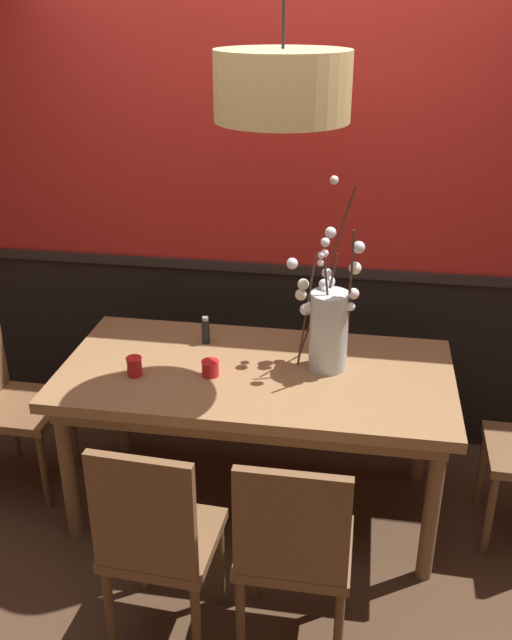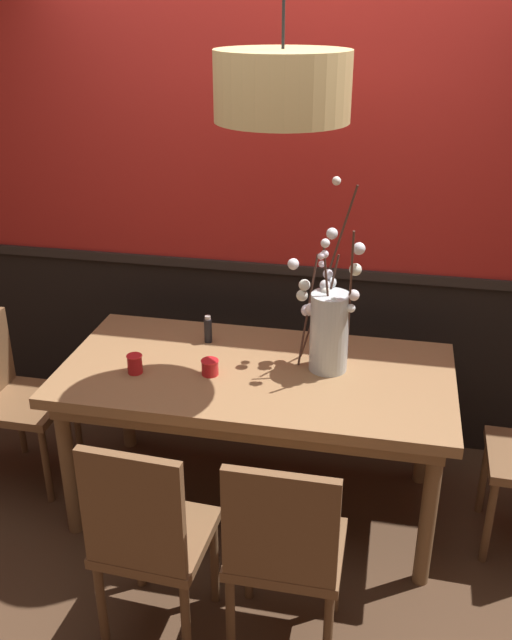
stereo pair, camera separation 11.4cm
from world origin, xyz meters
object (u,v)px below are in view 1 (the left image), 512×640
object	(u,v)px
candle_holder_nearer_edge	(210,368)
vase_with_blossoms	(328,326)
chair_near_side_left	(156,538)
pendant_lamp	(282,86)
dining_table	(256,386)
chair_head_west_end	(7,398)
chair_near_side_right	(293,547)
condiment_bottle	(206,330)
chair_far_side_right	(327,337)
chair_far_side_left	(230,331)
candle_holder_nearer_center	(134,366)

from	to	relation	value
candle_holder_nearer_edge	vase_with_blossoms	bearing A→B (deg)	18.54
chair_near_side_left	pendant_lamp	xyz separation A→B (m)	(0.33, 0.90, 1.50)
pendant_lamp	vase_with_blossoms	bearing A→B (deg)	18.74
dining_table	candle_holder_nearer_edge	world-z (taller)	candle_holder_nearer_edge
chair_near_side_left	vase_with_blossoms	bearing A→B (deg)	60.70
chair_head_west_end	chair_near_side_right	xyz separation A→B (m)	(1.54, -0.83, 0.01)
pendant_lamp	candle_holder_nearer_edge	bearing A→B (deg)	-161.60
dining_table	vase_with_blossoms	world-z (taller)	vase_with_blossoms
pendant_lamp	condiment_bottle	bearing A→B (deg)	150.58
candle_holder_nearer_edge	chair_head_west_end	bearing A→B (deg)	175.82
dining_table	chair_near_side_left	xyz separation A→B (m)	(-0.23, -0.89, -0.16)
dining_table	chair_near_side_right	xyz separation A→B (m)	(0.28, -0.83, -0.17)
dining_table	chair_near_side_left	size ratio (longest dim) A/B	1.88
condiment_bottle	chair_head_west_end	bearing A→B (deg)	-166.14
chair_near_side_right	dining_table	bearing A→B (deg)	108.27
chair_head_west_end	chair_near_side_left	distance (m)	1.36
chair_far_side_right	chair_head_west_end	size ratio (longest dim) A/B	1.10
chair_far_side_left	chair_near_side_left	bearing A→B (deg)	-87.45
chair_far_side_left	pendant_lamp	bearing A→B (deg)	-65.08
dining_table	chair_head_west_end	world-z (taller)	chair_head_west_end
chair_far_side_left	chair_near_side_right	size ratio (longest dim) A/B	1.04
condiment_bottle	candle_holder_nearer_center	bearing A→B (deg)	-123.22
vase_with_blossoms	chair_far_side_right	bearing A→B (deg)	93.14
chair_far_side_left	pendant_lamp	size ratio (longest dim) A/B	1.31
chair_far_side_right	pendant_lamp	world-z (taller)	pendant_lamp
chair_near_side_left	dining_table	bearing A→B (deg)	75.66
dining_table	condiment_bottle	xyz separation A→B (m)	(-0.29, 0.23, 0.15)
chair_head_west_end	candle_holder_nearer_edge	bearing A→B (deg)	-4.18
candle_holder_nearer_center	chair_near_side_left	bearing A→B (deg)	-67.49
condiment_bottle	pendant_lamp	distance (m)	1.27
chair_far_side_right	chair_near_side_right	xyz separation A→B (m)	(0.00, -1.71, -0.02)
chair_far_side_right	condiment_bottle	distance (m)	0.91
chair_far_side_left	vase_with_blossoms	bearing A→B (deg)	-52.15
chair_near_side_left	pendant_lamp	bearing A→B (deg)	69.91
candle_holder_nearer_edge	condiment_bottle	xyz separation A→B (m)	(-0.10, 0.32, 0.03)
chair_far_side_right	candle_holder_nearer_center	distance (m)	1.33
candle_holder_nearer_center	pendant_lamp	distance (m)	1.37
chair_far_side_left	chair_near_side_right	world-z (taller)	chair_far_side_left
chair_near_side_left	candle_holder_nearer_center	world-z (taller)	chair_near_side_left
condiment_bottle	pendant_lamp	bearing A→B (deg)	-29.42
candle_holder_nearer_edge	pendant_lamp	xyz separation A→B (m)	(0.30, 0.10, 1.21)
chair_far_side_left	candle_holder_nearer_center	world-z (taller)	chair_far_side_left
dining_table	vase_with_blossoms	bearing A→B (deg)	14.92
chair_far_side_right	chair_head_west_end	world-z (taller)	chair_far_side_right
chair_far_side_left	chair_near_side_right	bearing A→B (deg)	-71.36
chair_head_west_end	condiment_bottle	distance (m)	1.06
chair_far_side_right	vase_with_blossoms	bearing A→B (deg)	-86.86
chair_far_side_left	chair_near_side_left	world-z (taller)	chair_near_side_left
chair_far_side_right	condiment_bottle	size ratio (longest dim) A/B	6.88
condiment_bottle	chair_far_side_right	bearing A→B (deg)	48.59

